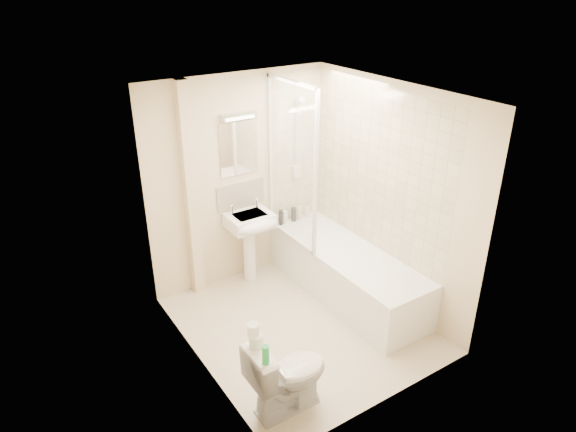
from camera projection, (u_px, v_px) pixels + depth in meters
floor at (301, 325)px, 5.35m from camera, size 2.50×2.50×0.00m
wall_back at (239, 181)px, 5.77m from camera, size 2.20×0.02×2.40m
wall_left at (194, 254)px, 4.29m from camera, size 0.02×2.50×2.40m
wall_right at (389, 196)px, 5.37m from camera, size 0.02×2.50×2.40m
ceiling at (304, 94)px, 4.31m from camera, size 2.20×2.50×0.02m
tile_back at (295, 150)px, 6.04m from camera, size 0.70×0.01×1.75m
tile_right at (377, 171)px, 5.42m from camera, size 0.01×2.10×1.75m
pipe_boxing at (190, 194)px, 5.42m from camera, size 0.12×0.12×2.40m
splashback at (241, 195)px, 5.84m from camera, size 0.60×0.02×0.30m
mirror at (239, 148)px, 5.60m from camera, size 0.46×0.01×0.60m
strip_light at (238, 116)px, 5.42m from camera, size 0.42×0.07×0.07m
bathtub at (346, 272)px, 5.75m from camera, size 0.70×2.10×0.55m
shower_screen at (291, 164)px, 5.52m from camera, size 0.04×0.92×1.80m
shower_fixture at (298, 141)px, 5.95m from camera, size 0.10×0.16×0.99m
pedestal_sink at (251, 229)px, 5.82m from camera, size 0.51×0.47×0.98m
bottle_black_a at (281, 218)px, 6.19m from camera, size 0.05×0.05×0.18m
bottle_white_a at (285, 217)px, 6.23m from camera, size 0.06×0.06×0.16m
bottle_black_b at (294, 214)px, 6.29m from camera, size 0.06×0.06×0.17m
bottle_blue at (294, 215)px, 6.29m from camera, size 0.05×0.05×0.15m
bottle_cream at (299, 213)px, 6.33m from camera, size 0.06×0.06×0.18m
bottle_white_b at (307, 212)px, 6.39m from camera, size 0.05×0.05×0.14m
toilet at (288, 374)px, 4.20m from camera, size 0.40×0.69×0.70m
toilet_roll_lower at (256, 341)px, 3.97m from camera, size 0.12×0.12×0.11m
toilet_roll_upper at (253, 329)px, 3.94m from camera, size 0.10×0.10×0.09m
green_bottle at (266, 355)px, 3.79m from camera, size 0.05×0.05×0.16m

